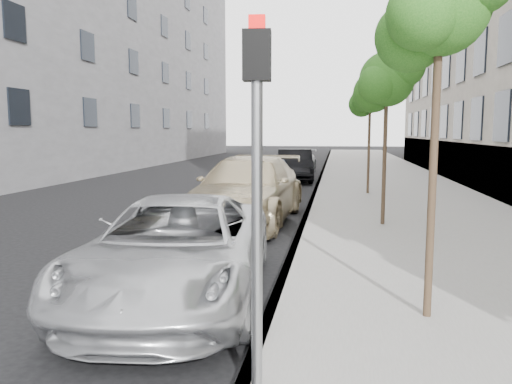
% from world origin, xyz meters
% --- Properties ---
extents(ground, '(160.00, 160.00, 0.00)m').
position_xyz_m(ground, '(0.00, 0.00, 0.00)').
color(ground, black).
rests_on(ground, ground).
extents(sidewalk, '(6.40, 72.00, 0.14)m').
position_xyz_m(sidewalk, '(4.30, 24.00, 0.07)').
color(sidewalk, gray).
rests_on(sidewalk, ground).
extents(curb, '(0.15, 72.00, 0.14)m').
position_xyz_m(curb, '(1.18, 24.00, 0.07)').
color(curb, '#9E9B93').
rests_on(curb, ground).
extents(tree_near, '(1.57, 1.37, 4.63)m').
position_xyz_m(tree_near, '(3.23, 1.50, 3.99)').
color(tree_near, '#38281C').
rests_on(tree_near, sidewalk).
extents(tree_mid, '(1.71, 1.51, 4.50)m').
position_xyz_m(tree_mid, '(3.23, 8.00, 3.79)').
color(tree_mid, '#38281C').
rests_on(tree_mid, sidewalk).
extents(tree_far, '(1.67, 1.47, 4.52)m').
position_xyz_m(tree_far, '(3.23, 14.50, 3.84)').
color(tree_far, '#38281C').
rests_on(tree_far, sidewalk).
extents(signal_pole, '(0.26, 0.20, 3.33)m').
position_xyz_m(signal_pole, '(1.33, -0.70, 2.21)').
color(signal_pole, '#939699').
rests_on(signal_pole, sidewalk).
extents(minivan, '(3.01, 5.63, 1.51)m').
position_xyz_m(minivan, '(-0.34, 2.08, 0.75)').
color(minivan, silver).
rests_on(minivan, ground).
extents(suv, '(2.85, 6.30, 1.79)m').
position_xyz_m(suv, '(-0.42, 8.47, 0.90)').
color(suv, tan).
rests_on(suv, ground).
extents(sedan_blue, '(1.97, 4.42, 1.48)m').
position_xyz_m(sedan_blue, '(-0.65, 15.00, 0.74)').
color(sedan_blue, black).
rests_on(sedan_blue, ground).
extents(sedan_black, '(2.23, 4.99, 1.59)m').
position_xyz_m(sedan_black, '(-0.10, 20.18, 0.80)').
color(sedan_black, black).
rests_on(sedan_black, ground).
extents(sedan_rear, '(2.62, 5.04, 1.39)m').
position_xyz_m(sedan_rear, '(-0.49, 25.60, 0.70)').
color(sedan_rear, '#A1A3A9').
rests_on(sedan_rear, ground).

